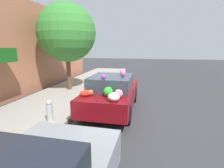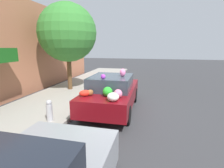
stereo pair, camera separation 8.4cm
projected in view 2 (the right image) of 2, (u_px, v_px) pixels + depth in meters
ground_plane at (111, 109)px, 7.10m from camera, size 60.00×60.00×0.00m
sidewalk_curb at (52, 103)px, 7.68m from camera, size 24.00×3.20×0.15m
building_facade at (0, 49)px, 7.55m from camera, size 18.00×1.20×4.86m
street_tree at (67, 33)px, 9.26m from camera, size 3.08×3.08×4.61m
fire_hydrant at (49, 110)px, 5.62m from camera, size 0.20×0.20×0.70m
art_car at (112, 92)px, 6.89m from camera, size 3.96×1.79×1.69m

